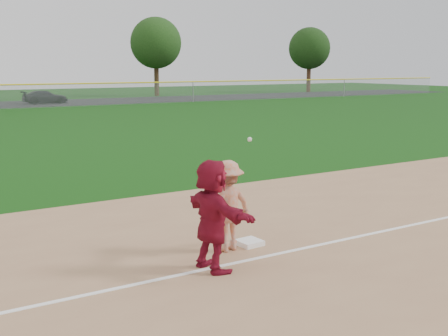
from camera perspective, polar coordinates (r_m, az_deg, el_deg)
ground at (r=11.53m, az=3.93°, el=-7.52°), size 160.00×160.00×0.00m
foul_line at (r=10.91m, az=6.39°, el=-8.47°), size 60.00×0.10×0.01m
first_base at (r=11.25m, az=2.60°, el=-7.58°), size 0.48×0.48×0.10m
base_runner at (r=9.68m, az=-1.18°, el=-4.82°), size 0.68×1.85×1.96m
car_right at (r=56.27m, az=-17.72°, el=6.89°), size 4.20×1.73×1.22m
first_base_play at (r=10.72m, az=0.28°, el=-3.86°), size 1.24×0.80×2.15m
tree_3 at (r=67.99m, az=-6.94°, el=12.49°), size 6.00×6.00×9.19m
tree_4 at (r=78.48m, az=8.67°, el=11.92°), size 5.60×5.60×8.67m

